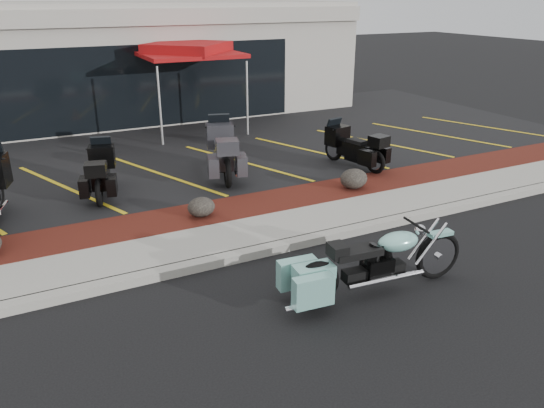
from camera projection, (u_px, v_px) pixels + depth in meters
ground at (260, 284)px, 8.36m from camera, size 90.00×90.00×0.00m
curb at (238, 256)px, 9.08m from camera, size 24.00×0.25×0.15m
sidewalk at (222, 240)px, 9.66m from camera, size 24.00×1.20×0.15m
mulch_bed at (200, 217)px, 10.66m from camera, size 24.00×1.20×0.16m
upper_lot at (137, 151)px, 15.15m from camera, size 26.00×9.60×0.15m
dealership_building at (92, 59)px, 19.64m from camera, size 18.00×8.16×4.00m
boulder_mid at (201, 207)px, 10.43m from camera, size 0.55×0.46×0.39m
boulder_right at (354, 179)px, 11.92m from camera, size 0.64×0.53×0.45m
hero_cruiser at (438, 249)px, 8.32m from camera, size 3.07×1.02×1.06m
touring_black_mid at (103, 161)px, 12.09m from camera, size 1.21×2.08×1.14m
touring_grey at (220, 140)px, 13.37m from camera, size 1.48×2.47×1.35m
touring_black_rear at (334, 139)px, 13.84m from camera, size 1.16×2.07×1.14m
traffic_cone at (101, 148)px, 14.43m from camera, size 0.37×0.37×0.42m
popup_canopy at (188, 51)px, 16.31m from camera, size 3.03×3.03×2.72m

